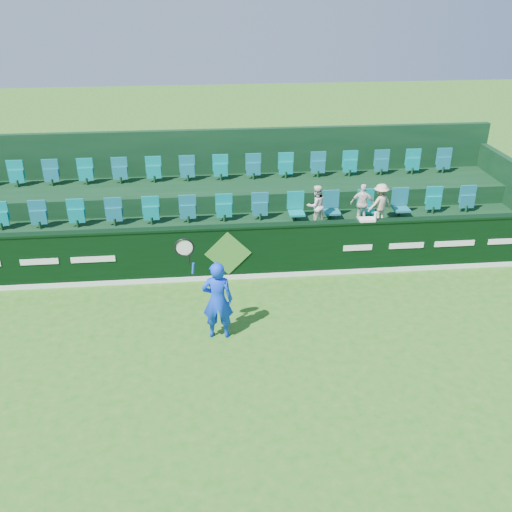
{
  "coord_description": "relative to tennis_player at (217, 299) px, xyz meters",
  "views": [
    {
      "loc": [
        -0.52,
        -8.05,
        6.63
      ],
      "look_at": [
        0.55,
        2.8,
        1.15
      ],
      "focal_mm": 40.0,
      "sensor_mm": 36.0,
      "label": 1
    }
  ],
  "objects": [
    {
      "name": "seat_row_back",
      "position": [
        0.34,
        5.72,
        0.75
      ],
      "size": [
        13.5,
        0.5,
        0.6
      ],
      "primitive_type": "cube",
      "color": "#156775",
      "rests_on": "stand_tier_back"
    },
    {
      "name": "sponsor_hoarding",
      "position": [
        0.34,
        2.42,
        -0.18
      ],
      "size": [
        16.0,
        0.25,
        1.35
      ],
      "color": "black",
      "rests_on": "ground"
    },
    {
      "name": "drinks_bottle",
      "position": [
        3.83,
        2.42,
        0.61
      ],
      "size": [
        0.07,
        0.07,
        0.21
      ],
      "primitive_type": "cylinder",
      "color": "silver",
      "rests_on": "sponsor_hoarding"
    },
    {
      "name": "ground",
      "position": [
        0.34,
        -1.58,
        -0.85
      ],
      "size": [
        60.0,
        60.0,
        0.0
      ],
      "primitive_type": "plane",
      "color": "#246618",
      "rests_on": "ground"
    },
    {
      "name": "spectator_left",
      "position": [
        2.64,
        3.54,
        0.48
      ],
      "size": [
        0.62,
        0.56,
        1.06
      ],
      "primitive_type": "imported",
      "rotation": [
        0.0,
        0.0,
        3.5
      ],
      "color": "white",
      "rests_on": "stand_tier_front"
    },
    {
      "name": "tennis_player",
      "position": [
        0.0,
        0.0,
        0.0
      ],
      "size": [
        1.11,
        0.45,
        2.27
      ],
      "color": "#0D3AEA",
      "rests_on": "ground"
    },
    {
      "name": "seat_row_front",
      "position": [
        0.34,
        3.92,
        0.25
      ],
      "size": [
        13.5,
        0.5,
        0.6
      ],
      "primitive_type": "cube",
      "color": "#156775",
      "rests_on": "stand_tier_front"
    },
    {
      "name": "towel",
      "position": [
        3.63,
        2.42,
        0.53
      ],
      "size": [
        0.37,
        0.24,
        0.06
      ],
      "primitive_type": "cube",
      "color": "white",
      "rests_on": "sponsor_hoarding"
    },
    {
      "name": "spectator_right",
      "position": [
        4.3,
        3.54,
        0.47
      ],
      "size": [
        0.76,
        0.59,
        1.04
      ],
      "primitive_type": "imported",
      "rotation": [
        0.0,
        0.0,
        3.47
      ],
      "color": "beige",
      "rests_on": "stand_tier_front"
    },
    {
      "name": "spectator_middle",
      "position": [
        3.84,
        3.54,
        0.47
      ],
      "size": [
        0.66,
        0.43,
        1.05
      ],
      "primitive_type": "imported",
      "rotation": [
        0.0,
        0.0,
        2.83
      ],
      "color": "white",
      "rests_on": "stand_tier_front"
    },
    {
      "name": "stand_tier_back",
      "position": [
        0.34,
        5.42,
        -0.2
      ],
      "size": [
        16.0,
        1.8,
        1.3
      ],
      "primitive_type": "cube",
      "color": "black",
      "rests_on": "ground"
    },
    {
      "name": "stand_rear",
      "position": [
        0.34,
        5.87,
        0.37
      ],
      "size": [
        16.0,
        4.1,
        2.6
      ],
      "color": "black",
      "rests_on": "ground"
    },
    {
      "name": "stand_tier_front",
      "position": [
        0.34,
        3.52,
        -0.45
      ],
      "size": [
        16.0,
        2.0,
        0.8
      ],
      "primitive_type": "cube",
      "color": "black",
      "rests_on": "ground"
    }
  ]
}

